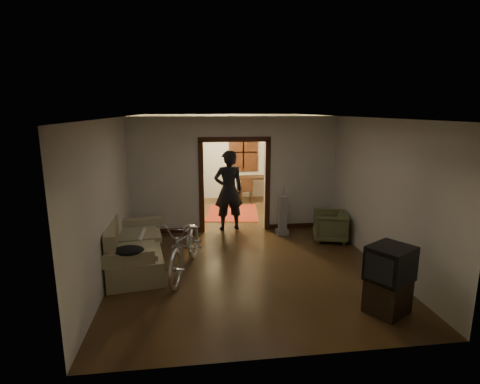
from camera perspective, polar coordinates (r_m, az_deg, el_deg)
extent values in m
cube|color=#322010|center=(8.74, -0.26, -7.28)|extent=(5.00, 8.50, 0.01)
cube|color=white|center=(8.22, -0.28, 11.41)|extent=(5.00, 8.50, 0.01)
cube|color=beige|center=(12.55, -2.70, 5.36)|extent=(5.00, 0.02, 2.80)
cube|color=beige|center=(8.44, -17.37, 1.29)|extent=(0.02, 8.50, 2.80)
cube|color=beige|center=(9.02, 15.70, 2.09)|extent=(0.02, 8.50, 2.80)
cube|color=beige|center=(9.10, -0.86, 2.65)|extent=(5.00, 0.14, 2.80)
cube|color=#32170B|center=(9.16, -0.85, 0.80)|extent=(1.74, 0.20, 2.32)
cube|color=black|center=(12.57, 0.51, 6.08)|extent=(0.98, 0.06, 1.28)
sphere|color=#FFE0A5|center=(10.72, -1.96, 9.25)|extent=(0.24, 0.24, 0.24)
cube|color=silver|center=(9.23, 5.69, 1.79)|extent=(0.08, 0.01, 0.12)
cube|color=#797651|center=(7.43, -15.84, -7.45)|extent=(1.26, 2.23, 0.97)
cylinder|color=beige|center=(7.68, -14.80, -6.36)|extent=(0.09, 0.75, 0.09)
ellipsoid|color=black|center=(6.51, -16.63, -8.53)|extent=(0.51, 0.38, 0.15)
imported|color=silver|center=(6.99, -8.26, -7.88)|extent=(1.16, 2.16, 1.08)
imported|color=#545C34|center=(8.85, 13.54, -5.07)|extent=(0.92, 0.90, 0.68)
cube|color=black|center=(6.14, 21.54, -14.58)|extent=(0.73, 0.72, 0.50)
cube|color=black|center=(5.93, 21.95, -10.07)|extent=(0.79, 0.77, 0.51)
cube|color=gray|center=(9.04, 6.52, -3.53)|extent=(0.34, 0.30, 0.95)
imported|color=black|center=(9.23, -1.76, 0.25)|extent=(0.79, 0.57, 2.00)
cube|color=maroon|center=(10.94, -1.16, -3.15)|extent=(1.68, 2.06, 0.01)
cube|color=#223824|center=(12.20, -8.41, 2.98)|extent=(1.08, 0.81, 1.93)
sphere|color=#1E5972|center=(12.08, -8.55, 7.54)|extent=(0.27, 0.27, 0.27)
cube|color=black|center=(12.33, 1.99, 0.50)|extent=(1.13, 0.73, 0.79)
cube|color=black|center=(12.03, 0.92, 0.37)|extent=(0.39, 0.39, 0.85)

